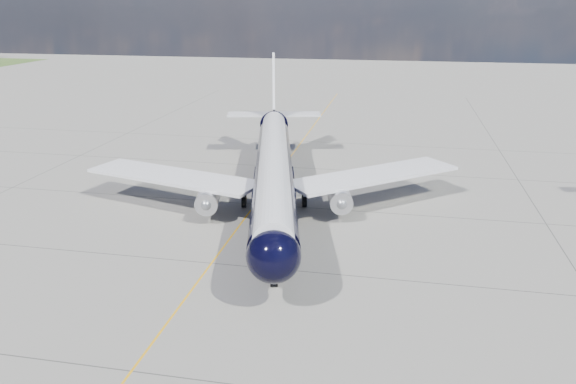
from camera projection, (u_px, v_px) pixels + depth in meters
name	position (u px, v px, depth m)	size (l,w,h in m)	color
ground	(266.00, 190.00, 66.20)	(320.00, 320.00, 0.00)	gray
taxiway_centerline	(255.00, 204.00, 61.55)	(0.16, 160.00, 0.01)	#E89E0C
main_airliner	(274.00, 166.00, 59.63)	(40.31, 49.76, 14.51)	black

